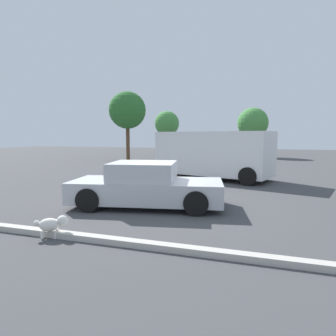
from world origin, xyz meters
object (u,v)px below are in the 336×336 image
Objects in this scene: dog at (52,224)px; pedestrian at (180,154)px; van_white at (213,153)px; sedan_foreground at (146,186)px.

dog is 0.38× the size of pedestrian.
van_white is at bearing -68.63° from pedestrian.
van_white is 3.53× the size of pedestrian.
sedan_foreground is 6.17m from van_white.
pedestrian reaches higher than dog.
pedestrian is (-1.46, 9.10, 0.37)m from sedan_foreground.
sedan_foreground is 2.78× the size of pedestrian.
pedestrian is (-2.44, 3.04, -0.24)m from van_white.
dog is 9.27m from van_white.
dog is at bearing -83.57° from van_white.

